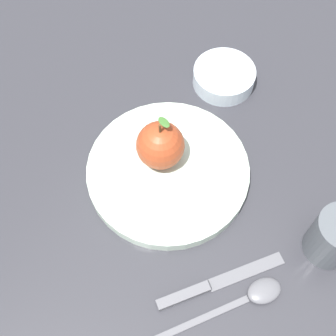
% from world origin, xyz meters
% --- Properties ---
extents(ground_plane, '(2.40, 2.40, 0.00)m').
position_xyz_m(ground_plane, '(0.00, 0.00, 0.00)').
color(ground_plane, '#2D2D33').
extents(dinner_plate, '(0.25, 0.25, 0.02)m').
position_xyz_m(dinner_plate, '(0.02, 0.02, 0.01)').
color(dinner_plate, '#B2C6B2').
rests_on(dinner_plate, ground_plane).
extents(apple, '(0.07, 0.07, 0.09)m').
position_xyz_m(apple, '(0.03, 0.04, 0.06)').
color(apple, '#9E3D1E').
rests_on(apple, dinner_plate).
extents(side_bowl, '(0.11, 0.11, 0.03)m').
position_xyz_m(side_bowl, '(0.23, 0.04, 0.02)').
color(side_bowl, silver).
rests_on(side_bowl, ground_plane).
extents(cup, '(0.07, 0.07, 0.08)m').
position_xyz_m(cup, '(0.05, -0.24, 0.05)').
color(cup, '#4C5156').
rests_on(cup, ground_plane).
extents(knife, '(0.16, 0.12, 0.01)m').
position_xyz_m(knife, '(-0.09, -0.13, 0.00)').
color(knife, '#59595E').
rests_on(knife, ground_plane).
extents(spoon, '(0.17, 0.12, 0.01)m').
position_xyz_m(spoon, '(-0.08, -0.18, 0.01)').
color(spoon, '#59595E').
rests_on(spoon, ground_plane).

